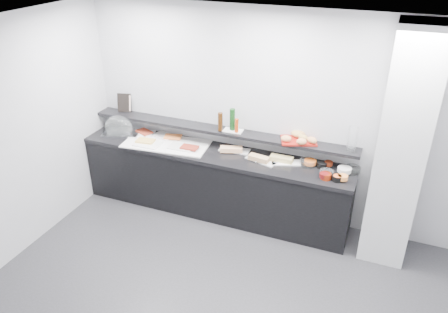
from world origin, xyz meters
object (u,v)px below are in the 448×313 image
at_px(sandwich_plate_mid, 262,160).
at_px(bread_tray, 299,140).
at_px(condiment_tray, 233,131).
at_px(carafe, 352,139).
at_px(cloche_base, 122,133).
at_px(framed_print, 124,103).

distance_m(sandwich_plate_mid, bread_tray, 0.51).
relative_size(condiment_tray, carafe, 0.82).
bearing_deg(bread_tray, cloche_base, 164.80).
bearing_deg(framed_print, carafe, -16.65).
distance_m(bread_tray, carafe, 0.64).
bearing_deg(framed_print, sandwich_plate_mid, -21.91).
height_order(cloche_base, framed_print, framed_print).
bearing_deg(framed_print, condiment_tray, -17.40).
relative_size(framed_print, carafe, 0.87).
height_order(cloche_base, carafe, carafe).
relative_size(cloche_base, bread_tray, 1.17).
bearing_deg(carafe, sandwich_plate_mid, -170.50).
bearing_deg(carafe, cloche_base, -177.09).
xyz_separation_m(condiment_tray, bread_tray, (0.85, 0.02, 0.00)).
height_order(cloche_base, condiment_tray, condiment_tray).
distance_m(framed_print, carafe, 3.14).
distance_m(cloche_base, sandwich_plate_mid, 2.05).
xyz_separation_m(sandwich_plate_mid, framed_print, (-2.12, 0.24, 0.37)).
xyz_separation_m(bread_tray, carafe, (0.63, -0.03, 0.14)).
xyz_separation_m(cloche_base, sandwich_plate_mid, (2.05, -0.02, -0.01)).
height_order(sandwich_plate_mid, framed_print, framed_print).
bearing_deg(cloche_base, bread_tray, -13.14).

